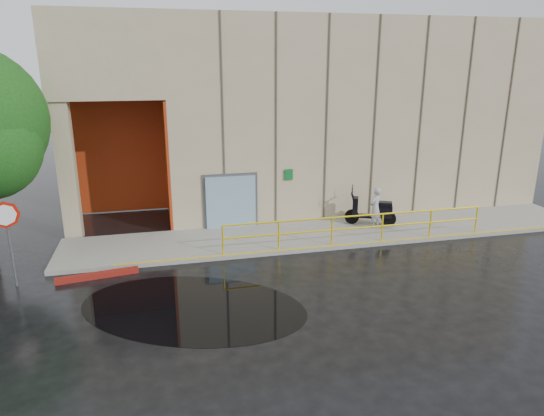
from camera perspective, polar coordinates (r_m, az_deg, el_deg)
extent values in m
plane|color=black|center=(13.55, -1.77, -10.76)|extent=(120.00, 120.00, 0.00)
cube|color=gray|center=(18.55, 7.58, -2.91)|extent=(20.00, 3.00, 0.15)
cube|color=tan|center=(24.39, 6.94, 11.26)|extent=(16.00, 10.00, 8.00)
cube|color=tan|center=(22.86, -18.19, 16.52)|extent=(4.00, 10.00, 3.00)
cube|color=tan|center=(18.85, -22.96, 3.89)|extent=(0.60, 0.60, 5.00)
cube|color=#A9310F|center=(21.68, -17.53, 5.95)|extent=(3.80, 0.15, 4.90)
cube|color=#A9310F|center=(19.90, -12.22, 5.45)|extent=(0.10, 3.50, 4.90)
cube|color=#93B6C9|center=(18.57, -4.86, 0.69)|extent=(1.90, 0.10, 2.00)
cube|color=slate|center=(18.65, -4.90, 0.75)|extent=(2.10, 0.06, 2.20)
cube|color=#0D6026|center=(18.85, 1.98, 3.96)|extent=(0.32, 0.04, 0.42)
cylinder|color=yellow|center=(17.12, 10.08, -0.90)|extent=(9.50, 0.06, 0.06)
cylinder|color=yellow|center=(17.26, 10.01, -2.33)|extent=(9.50, 0.06, 0.06)
imported|color=#A3A3A8|center=(18.93, 12.07, 0.04)|extent=(0.69, 0.64, 1.59)
cylinder|color=black|center=(19.39, 9.38, -1.00)|extent=(0.56, 0.34, 0.57)
cylinder|color=black|center=(19.40, 13.57, -1.24)|extent=(0.56, 0.34, 0.57)
cylinder|color=slate|center=(15.74, -28.34, -4.41)|extent=(0.07, 0.07, 2.24)
cylinder|color=#AB1505|center=(15.40, -28.91, -0.72)|extent=(0.75, 0.25, 0.77)
cylinder|color=white|center=(15.38, -28.93, -0.75)|extent=(0.59, 0.18, 0.61)
cube|color=maroon|center=(15.69, -19.83, -7.46)|extent=(2.40, 0.55, 0.18)
cube|color=black|center=(13.34, -9.31, -11.46)|extent=(7.16, 6.01, 0.01)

